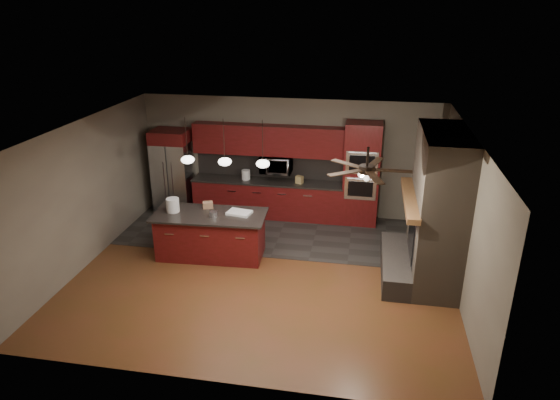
% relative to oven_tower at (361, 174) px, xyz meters
% --- Properties ---
extents(ground, '(7.00, 7.00, 0.00)m').
position_rel_oven_tower_xyz_m(ground, '(-1.70, -2.69, -1.19)').
color(ground, brown).
rests_on(ground, ground).
extents(ceiling, '(7.00, 6.00, 0.02)m').
position_rel_oven_tower_xyz_m(ceiling, '(-1.70, -2.69, 1.61)').
color(ceiling, white).
rests_on(ceiling, back_wall).
extents(back_wall, '(7.00, 0.02, 2.80)m').
position_rel_oven_tower_xyz_m(back_wall, '(-1.70, 0.31, 0.21)').
color(back_wall, '#736B5C').
rests_on(back_wall, ground).
extents(right_wall, '(0.02, 6.00, 2.80)m').
position_rel_oven_tower_xyz_m(right_wall, '(1.80, -2.69, 0.21)').
color(right_wall, '#736B5C').
rests_on(right_wall, ground).
extents(left_wall, '(0.02, 6.00, 2.80)m').
position_rel_oven_tower_xyz_m(left_wall, '(-5.20, -2.69, 0.21)').
color(left_wall, '#736B5C').
rests_on(left_wall, ground).
extents(slate_tile_patch, '(7.00, 2.40, 0.01)m').
position_rel_oven_tower_xyz_m(slate_tile_patch, '(-1.70, -0.89, -1.19)').
color(slate_tile_patch, '#2C2A27').
rests_on(slate_tile_patch, ground).
extents(fireplace_column, '(1.30, 2.10, 2.80)m').
position_rel_oven_tower_xyz_m(fireplace_column, '(1.34, -2.29, 0.11)').
color(fireplace_column, brown).
rests_on(fireplace_column, ground).
extents(back_cabinetry, '(3.59, 0.64, 2.20)m').
position_rel_oven_tower_xyz_m(back_cabinetry, '(-2.18, 0.05, -0.30)').
color(back_cabinetry, '#601114').
rests_on(back_cabinetry, ground).
extents(oven_tower, '(0.80, 0.63, 2.38)m').
position_rel_oven_tower_xyz_m(oven_tower, '(0.00, 0.00, 0.00)').
color(oven_tower, '#601114').
rests_on(oven_tower, ground).
extents(microwave, '(0.73, 0.41, 0.50)m').
position_rel_oven_tower_xyz_m(microwave, '(-1.98, 0.06, 0.11)').
color(microwave, silver).
rests_on(microwave, back_cabinetry).
extents(refrigerator, '(0.87, 0.75, 2.04)m').
position_rel_oven_tower_xyz_m(refrigerator, '(-4.48, -0.07, -0.17)').
color(refrigerator, silver).
rests_on(refrigerator, ground).
extents(kitchen_island, '(2.28, 1.12, 0.92)m').
position_rel_oven_tower_xyz_m(kitchen_island, '(-2.90, -2.19, -0.73)').
color(kitchen_island, '#601114').
rests_on(kitchen_island, ground).
extents(white_bucket, '(0.30, 0.30, 0.28)m').
position_rel_oven_tower_xyz_m(white_bucket, '(-3.66, -2.19, -0.13)').
color(white_bucket, silver).
rests_on(white_bucket, kitchen_island).
extents(paint_can, '(0.19, 0.19, 0.11)m').
position_rel_oven_tower_xyz_m(paint_can, '(-2.79, -2.30, -0.22)').
color(paint_can, silver).
rests_on(paint_can, kitchen_island).
extents(paint_tray, '(0.51, 0.40, 0.05)m').
position_rel_oven_tower_xyz_m(paint_tray, '(-2.32, -2.07, -0.25)').
color(paint_tray, white).
rests_on(paint_tray, kitchen_island).
extents(cardboard_box, '(0.24, 0.21, 0.13)m').
position_rel_oven_tower_xyz_m(cardboard_box, '(-3.03, -1.89, -0.21)').
color(cardboard_box, '#90684A').
rests_on(cardboard_box, kitchen_island).
extents(counter_bucket, '(0.25, 0.25, 0.23)m').
position_rel_oven_tower_xyz_m(counter_bucket, '(-2.70, 0.01, -0.18)').
color(counter_bucket, silver).
rests_on(counter_bucket, back_cabinetry).
extents(counter_box, '(0.19, 0.18, 0.17)m').
position_rel_oven_tower_xyz_m(counter_box, '(-1.41, -0.04, -0.20)').
color(counter_box, '#A38B54').
rests_on(counter_box, back_cabinetry).
extents(pendant_left, '(0.26, 0.26, 0.92)m').
position_rel_oven_tower_xyz_m(pendant_left, '(-3.35, -1.99, 0.77)').
color(pendant_left, black).
rests_on(pendant_left, ceiling).
extents(pendant_center, '(0.26, 0.26, 0.92)m').
position_rel_oven_tower_xyz_m(pendant_center, '(-2.60, -1.99, 0.77)').
color(pendant_center, black).
rests_on(pendant_center, ceiling).
extents(pendant_right, '(0.26, 0.26, 0.92)m').
position_rel_oven_tower_xyz_m(pendant_right, '(-1.85, -1.99, 0.77)').
color(pendant_right, black).
rests_on(pendant_right, ceiling).
extents(ceiling_fan, '(1.27, 1.33, 0.41)m').
position_rel_oven_tower_xyz_m(ceiling_fan, '(0.10, -3.49, 1.27)').
color(ceiling_fan, black).
rests_on(ceiling_fan, ceiling).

